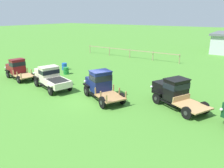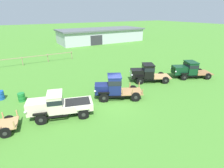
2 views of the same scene
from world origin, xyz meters
name	(u,v)px [view 1 (image 1 of 2)]	position (x,y,z in m)	size (l,w,h in m)	color
ground_plane	(91,100)	(0.00, 0.00, 0.00)	(240.00, 240.00, 0.00)	#47842D
paddock_fence	(129,51)	(-6.50, 17.68, 1.03)	(16.50, 0.39, 1.40)	#997F60
vintage_truck_foreground_near	(17,68)	(-10.80, 0.57, 1.08)	(4.75, 2.39, 2.14)	black
vintage_truck_second_in_line	(50,77)	(-5.12, 0.30, 1.07)	(5.33, 3.12, 2.06)	black
vintage_truck_midrow_center	(100,84)	(0.31, 0.91, 1.24)	(4.85, 3.54, 2.36)	black
vintage_truck_far_side	(174,91)	(5.94, 2.74, 1.16)	(5.03, 3.62, 2.19)	black
oil_drum_beside_row	(66,71)	(-7.56, 4.68, 0.41)	(0.66, 0.66, 0.82)	#1E7F33
oil_drum_near_fence	(64,66)	(-9.28, 6.09, 0.43)	(0.65, 0.65, 0.87)	#1951B2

